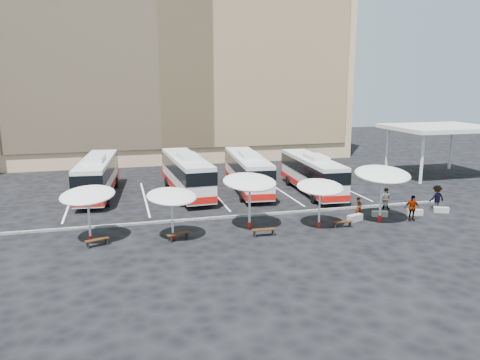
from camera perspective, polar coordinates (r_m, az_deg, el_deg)
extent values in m
plane|color=black|center=(33.48, -0.35, -4.81)|extent=(120.00, 120.00, 0.00)
cube|color=tan|center=(63.61, -7.80, 14.41)|extent=(42.00, 18.00, 25.00)
cube|color=#A2835C|center=(54.59, -6.56, 14.34)|extent=(40.00, 0.30, 20.00)
cube|color=silver|center=(52.24, 23.18, 5.89)|extent=(10.00, 8.00, 0.40)
cylinder|color=silver|center=(47.78, 21.31, 2.40)|extent=(0.30, 0.30, 4.80)
cylinder|color=silver|center=(52.69, 17.51, 3.49)|extent=(0.30, 0.30, 4.80)
cylinder|color=silver|center=(57.34, 24.31, 3.63)|extent=(0.30, 0.30, 4.80)
cube|color=black|center=(33.92, -0.56, -4.45)|extent=(34.00, 0.25, 0.15)
cube|color=white|center=(40.43, -20.05, -2.60)|extent=(0.15, 12.00, 0.01)
cube|color=white|center=(40.27, -11.53, -2.16)|extent=(0.15, 12.00, 0.01)
cube|color=white|center=(41.01, -3.14, -1.67)|extent=(0.15, 12.00, 0.01)
cube|color=white|center=(42.58, 4.80, -1.19)|extent=(0.15, 12.00, 0.01)
cube|color=white|center=(44.91, 12.03, -0.72)|extent=(0.15, 12.00, 0.01)
cube|color=silver|center=(41.56, -17.00, 0.55)|extent=(3.44, 11.33, 2.79)
cube|color=black|center=(41.45, -17.05, 1.30)|extent=(3.50, 11.40, 1.02)
cube|color=#B8120D|center=(41.76, -16.92, -0.83)|extent=(3.50, 11.40, 0.51)
cube|color=#B8120D|center=(47.12, -16.05, 1.04)|extent=(2.39, 0.42, 1.30)
cube|color=silver|center=(40.38, -17.31, 2.49)|extent=(1.76, 2.92, 0.37)
cylinder|color=black|center=(45.15, -17.81, -0.37)|extent=(0.42, 0.96, 0.93)
cylinder|color=black|center=(44.84, -14.87, -0.28)|extent=(0.42, 0.96, 0.93)
cylinder|color=black|center=(38.45, -19.33, -2.56)|extent=(0.42, 0.96, 0.93)
cylinder|color=black|center=(38.09, -15.89, -2.47)|extent=(0.42, 0.96, 0.93)
cube|color=silver|center=(40.71, -6.54, 0.84)|extent=(3.04, 11.57, 2.86)
cube|color=black|center=(40.60, -6.56, 1.63)|extent=(3.10, 11.63, 1.05)
cube|color=#B8120D|center=(40.92, -6.50, -0.60)|extent=(3.10, 11.63, 0.52)
cube|color=#B8120D|center=(46.37, -7.95, 1.26)|extent=(2.45, 0.33, 1.34)
cube|color=silver|center=(39.50, -6.32, 2.89)|extent=(1.69, 2.95, 0.38)
cylinder|color=black|center=(44.00, -8.90, -0.23)|extent=(0.39, 0.97, 0.95)
cylinder|color=black|center=(44.42, -5.86, -0.03)|extent=(0.39, 0.97, 0.95)
cylinder|color=black|center=(37.13, -7.10, -2.45)|extent=(0.39, 0.97, 0.95)
cylinder|color=black|center=(37.64, -3.53, -2.18)|extent=(0.39, 0.97, 0.95)
cube|color=silver|center=(41.60, 0.91, 1.10)|extent=(3.25, 11.36, 2.80)
cube|color=black|center=(41.50, 0.91, 1.86)|extent=(3.31, 11.42, 1.03)
cube|color=#B8120D|center=(41.81, 0.91, -0.28)|extent=(3.31, 11.42, 0.51)
cube|color=#B8120D|center=(47.15, -0.39, 1.53)|extent=(2.40, 0.38, 1.31)
cube|color=silver|center=(40.43, 1.17, 3.06)|extent=(1.72, 2.92, 0.37)
cylinder|color=black|center=(44.83, -1.36, 0.13)|extent=(0.40, 0.96, 0.93)
cylinder|color=black|center=(45.24, 1.57, 0.23)|extent=(0.40, 0.96, 0.93)
cylinder|color=black|center=(38.09, 0.25, -2.00)|extent=(0.40, 0.96, 0.93)
cylinder|color=black|center=(38.57, 3.66, -1.85)|extent=(0.40, 0.96, 0.93)
cube|color=silver|center=(41.50, 8.76, 0.86)|extent=(2.83, 10.97, 2.72)
cube|color=black|center=(41.40, 8.78, 1.59)|extent=(2.89, 11.02, 1.00)
cube|color=#B8120D|center=(41.70, 8.72, -0.49)|extent=(2.89, 11.02, 0.50)
cube|color=#B8120D|center=(46.66, 6.42, 1.30)|extent=(2.32, 0.30, 1.27)
cube|color=silver|center=(40.40, 9.28, 2.75)|extent=(1.59, 2.79, 0.36)
cylinder|color=black|center=(44.33, 5.91, -0.09)|extent=(0.36, 0.92, 0.91)
cylinder|color=black|center=(45.06, 8.66, 0.03)|extent=(0.36, 0.92, 0.91)
cylinder|color=black|center=(38.09, 8.99, -2.18)|extent=(0.36, 0.92, 0.91)
cylinder|color=black|center=(38.93, 12.11, -1.99)|extent=(0.36, 0.92, 0.91)
cylinder|color=silver|center=(29.96, -17.91, -4.54)|extent=(0.18, 0.18, 2.89)
cylinder|color=#B8120D|center=(30.33, -17.76, -6.82)|extent=(0.28, 0.28, 0.39)
ellipsoid|color=silver|center=(29.59, -18.10, -1.76)|extent=(4.32, 4.35, 0.99)
cylinder|color=silver|center=(29.28, -8.23, -4.64)|extent=(0.16, 0.16, 2.71)
cylinder|color=#B8120D|center=(29.63, -8.17, -6.82)|extent=(0.25, 0.25, 0.36)
ellipsoid|color=silver|center=(28.91, -8.32, -1.98)|extent=(3.94, 3.97, 0.93)
cylinder|color=silver|center=(31.08, 1.17, -3.14)|extent=(0.17, 0.17, 3.13)
cylinder|color=#B8120D|center=(31.46, 1.16, -5.52)|extent=(0.27, 0.27, 0.42)
ellipsoid|color=silver|center=(30.70, 1.19, -0.23)|extent=(4.15, 4.19, 1.07)
cylinder|color=silver|center=(31.80, 9.66, -3.32)|extent=(0.14, 0.14, 2.74)
cylinder|color=#B8120D|center=(32.13, 9.58, -5.37)|extent=(0.22, 0.22, 0.37)
ellipsoid|color=silver|center=(31.46, 9.75, -0.83)|extent=(3.36, 3.40, 0.94)
cylinder|color=silver|center=(33.98, 16.80, -2.16)|extent=(0.17, 0.17, 3.33)
cylinder|color=#B8120D|center=(34.35, 16.66, -4.50)|extent=(0.27, 0.27, 0.44)
ellipsoid|color=silver|center=(33.62, 16.98, 0.69)|extent=(4.23, 4.27, 1.14)
cube|color=black|center=(29.35, -17.04, -6.97)|extent=(1.45, 0.91, 0.06)
cube|color=black|center=(29.23, -18.06, -7.56)|extent=(0.19, 0.35, 0.38)
cube|color=black|center=(29.61, -15.98, -7.18)|extent=(0.19, 0.35, 0.38)
cube|color=black|center=(29.32, -7.52, -6.50)|extent=(1.53, 0.90, 0.06)
cube|color=black|center=(29.13, -8.55, -7.13)|extent=(0.19, 0.37, 0.40)
cube|color=black|center=(29.66, -6.49, -6.72)|extent=(0.19, 0.37, 0.40)
cube|color=black|center=(29.87, 2.93, -6.04)|extent=(1.53, 0.45, 0.06)
cube|color=black|center=(29.78, 1.80, -6.56)|extent=(0.07, 0.39, 0.41)
cube|color=black|center=(30.11, 4.05, -6.38)|extent=(0.07, 0.39, 0.41)
cube|color=black|center=(32.31, 12.38, -4.99)|extent=(1.41, 0.50, 0.06)
cube|color=black|center=(32.18, 11.45, -5.41)|extent=(0.09, 0.35, 0.37)
cube|color=black|center=(32.58, 13.27, -5.28)|extent=(0.09, 0.35, 0.37)
cube|color=gray|center=(33.94, 13.83, -4.52)|extent=(1.33, 0.87, 0.48)
cube|color=gray|center=(35.58, 16.67, -3.97)|extent=(1.16, 0.66, 0.41)
cube|color=gray|center=(36.79, 20.54, -3.71)|extent=(1.18, 0.70, 0.42)
cube|color=gray|center=(38.22, 23.31, -3.36)|extent=(1.14, 0.78, 0.41)
imported|color=black|center=(34.50, 14.26, -3.33)|extent=(0.66, 0.55, 1.56)
imported|color=black|center=(37.74, 17.34, -2.13)|extent=(1.02, 1.01, 1.66)
imported|color=black|center=(35.06, 20.25, -3.23)|extent=(1.14, 0.63, 1.84)
imported|color=black|center=(38.59, 22.86, -2.02)|extent=(1.25, 0.73, 1.93)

